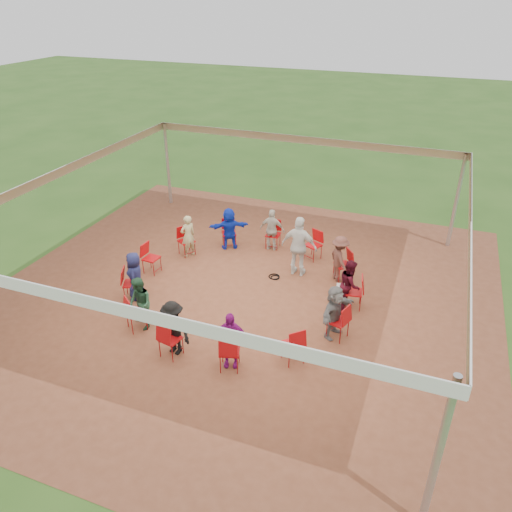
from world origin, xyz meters
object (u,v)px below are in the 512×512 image
(chair_10, at_px, (230,352))
(person_seated_0, at_px, (350,284))
(chair_1, at_px, (343,265))
(chair_4, at_px, (229,233))
(person_seated_2, at_px, (272,230))
(person_seated_7, at_px, (173,328))
(chair_11, at_px, (293,345))
(person_seated_3, at_px, (229,229))
(chair_6, at_px, (151,258))
(person_seated_1, at_px, (340,259))
(laptop, at_px, (343,285))
(chair_12, at_px, (338,321))
(chair_2, at_px, (313,245))
(standing_person, at_px, (299,247))
(chair_5, at_px, (186,241))
(chair_3, at_px, (273,235))
(chair_7, at_px, (132,284))
(person_seated_5, at_px, (135,276))
(cable_coil, at_px, (274,277))
(person_seated_9, at_px, (334,312))
(chair_8, at_px, (136,313))
(chair_0, at_px, (354,292))
(person_seated_6, at_px, (140,304))
(person_seated_8, at_px, (230,340))
(person_seated_4, at_px, (188,236))

(chair_10, bearing_deg, person_seated_0, 42.91)
(chair_1, height_order, chair_4, same)
(person_seated_2, relative_size, person_seated_7, 1.00)
(chair_11, xyz_separation_m, person_seated_3, (-3.44, 4.45, 0.22))
(chair_6, bearing_deg, chair_11, 69.23)
(person_seated_1, xyz_separation_m, laptop, (0.37, -1.24, -0.04))
(chair_12, bearing_deg, chair_4, 69.23)
(chair_4, xyz_separation_m, person_seated_2, (1.33, 0.28, 0.22))
(chair_2, height_order, person_seated_7, person_seated_7)
(chair_6, distance_m, standing_person, 4.21)
(chair_5, height_order, laptop, chair_5)
(chair_6, distance_m, person_seated_2, 3.77)
(person_seated_0, xyz_separation_m, person_seated_7, (-3.26, -3.20, 0.00))
(chair_1, relative_size, person_seated_3, 0.67)
(chair_3, bearing_deg, chair_5, 27.69)
(chair_4, distance_m, chair_7, 3.84)
(chair_1, height_order, person_seated_7, person_seated_7)
(person_seated_5, height_order, cable_coil, person_seated_5)
(chair_3, distance_m, chair_10, 5.75)
(chair_3, relative_size, person_seated_0, 0.67)
(chair_10, relative_size, person_seated_9, 0.67)
(chair_8, relative_size, person_seated_7, 0.67)
(person_seated_9, bearing_deg, person_seated_2, 55.38)
(person_seated_0, height_order, standing_person, standing_person)
(chair_0, height_order, chair_1, same)
(person_seated_1, height_order, person_seated_5, same)
(person_seated_9, relative_size, cable_coil, 3.78)
(person_seated_5, xyz_separation_m, cable_coil, (3.04, 2.28, -0.65))
(person_seated_3, bearing_deg, laptop, 123.41)
(chair_11, xyz_separation_m, person_seated_6, (-3.76, -0.11, 0.22))
(chair_2, height_order, person_seated_9, person_seated_9)
(chair_7, bearing_deg, laptop, 83.44)
(chair_6, height_order, cable_coil, chair_6)
(person_seated_1, bearing_deg, person_seated_7, 110.77)
(chair_11, height_order, chair_12, same)
(chair_5, xyz_separation_m, person_seated_8, (3.27, -4.17, 0.22))
(chair_6, bearing_deg, chair_8, 27.69)
(chair_2, bearing_deg, chair_8, 83.08)
(person_seated_4, distance_m, person_seated_5, 2.58)
(person_seated_4, height_order, person_seated_9, same)
(chair_1, xyz_separation_m, person_seated_2, (-2.44, 1.01, 0.22))
(person_seated_3, relative_size, standing_person, 0.76)
(chair_8, xyz_separation_m, person_seated_3, (0.39, 4.65, 0.22))
(chair_7, height_order, person_seated_8, person_seated_8)
(chair_8, bearing_deg, chair_5, 138.46)
(person_seated_1, height_order, person_seated_8, same)
(person_seated_5, bearing_deg, chair_12, 68.77)
(chair_5, xyz_separation_m, person_seated_5, (-0.08, -2.64, 0.22))
(person_seated_0, bearing_deg, person_seated_8, 138.46)
(chair_10, bearing_deg, standing_person, 70.24)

